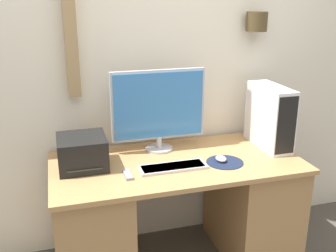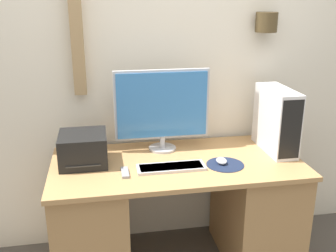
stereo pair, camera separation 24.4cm
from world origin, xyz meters
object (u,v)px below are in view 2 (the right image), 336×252
at_px(mouse, 221,161).
at_px(printer, 83,149).
at_px(monitor, 162,107).
at_px(keyboard, 171,167).
at_px(computer_tower, 276,120).
at_px(remote_control, 125,173).

distance_m(mouse, printer, 0.88).
distance_m(monitor, mouse, 0.54).
relative_size(monitor, keyboard, 1.52).
xyz_separation_m(monitor, keyboard, (0.00, -0.33, -0.29)).
bearing_deg(keyboard, computer_tower, 13.58).
bearing_deg(computer_tower, mouse, -158.85).
distance_m(monitor, computer_tower, 0.78).
distance_m(computer_tower, remote_control, 1.08).
bearing_deg(monitor, printer, -164.59).
bearing_deg(printer, remote_control, -40.28).
bearing_deg(computer_tower, printer, 179.91).
distance_m(keyboard, mouse, 0.33).
distance_m(printer, remote_control, 0.33).
relative_size(mouse, remote_control, 0.66).
bearing_deg(remote_control, computer_tower, 11.10).
height_order(mouse, remote_control, mouse).
bearing_deg(remote_control, keyboard, 4.34).
bearing_deg(computer_tower, remote_control, -168.90).
bearing_deg(monitor, mouse, -43.77).
bearing_deg(monitor, remote_control, -128.95).
distance_m(keyboard, remote_control, 0.29).
distance_m(monitor, remote_control, 0.54).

